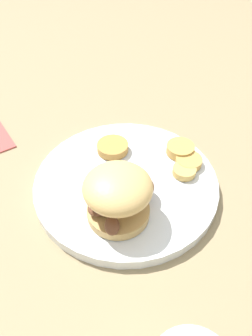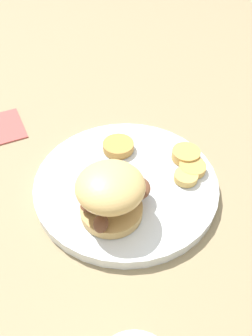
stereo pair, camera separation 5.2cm
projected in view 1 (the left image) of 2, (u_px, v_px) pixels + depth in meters
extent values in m
plane|color=#937F5B|center=(126.00, 187.00, 0.56)|extent=(4.00, 4.00, 0.00)
cylinder|color=white|center=(126.00, 183.00, 0.55)|extent=(0.30, 0.30, 0.02)
torus|color=white|center=(126.00, 180.00, 0.54)|extent=(0.30, 0.30, 0.01)
cylinder|color=tan|center=(118.00, 211.00, 0.48)|extent=(0.09, 0.09, 0.02)
ellipsoid|color=#563323|center=(123.00, 180.00, 0.50)|extent=(0.04, 0.04, 0.01)
ellipsoid|color=brown|center=(112.00, 226.00, 0.44)|extent=(0.02, 0.03, 0.02)
ellipsoid|color=#4C281E|center=(118.00, 203.00, 0.47)|extent=(0.03, 0.04, 0.02)
ellipsoid|color=brown|center=(103.00, 200.00, 0.47)|extent=(0.05, 0.05, 0.02)
ellipsoid|color=brown|center=(139.00, 187.00, 0.49)|extent=(0.06, 0.06, 0.02)
ellipsoid|color=brown|center=(122.00, 198.00, 0.48)|extent=(0.06, 0.07, 0.01)
ellipsoid|color=brown|center=(102.00, 205.00, 0.47)|extent=(0.06, 0.05, 0.02)
ellipsoid|color=#DBB26B|center=(118.00, 188.00, 0.45)|extent=(0.10, 0.10, 0.05)
cylinder|color=tan|center=(180.00, 149.00, 0.58)|extent=(0.05, 0.05, 0.02)
cylinder|color=tan|center=(185.00, 172.00, 0.54)|extent=(0.04, 0.04, 0.01)
cylinder|color=#BC8942|center=(113.00, 147.00, 0.59)|extent=(0.06, 0.06, 0.01)
cylinder|color=tan|center=(189.00, 161.00, 0.56)|extent=(0.05, 0.05, 0.01)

